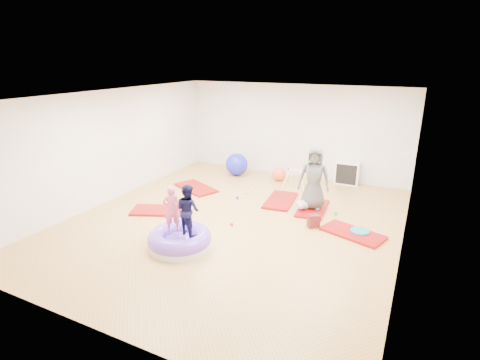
% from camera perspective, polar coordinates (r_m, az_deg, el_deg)
% --- Properties ---
extents(room, '(7.01, 8.01, 2.81)m').
position_cam_1_polar(room, '(8.07, -0.94, 2.78)').
color(room, '#D59347').
rests_on(room, ground).
extents(gym_mat_front_left, '(1.45, 1.11, 0.05)m').
position_cam_1_polar(gym_mat_front_left, '(9.27, -12.19, -4.54)').
color(gym_mat_front_left, '#990D0F').
rests_on(gym_mat_front_left, ground).
extents(gym_mat_mid_left, '(1.48, 1.17, 0.06)m').
position_cam_1_polar(gym_mat_mid_left, '(10.66, -6.71, -1.19)').
color(gym_mat_mid_left, '#990D0F').
rests_on(gym_mat_mid_left, ground).
extents(gym_mat_center_back, '(0.80, 1.38, 0.05)m').
position_cam_1_polar(gym_mat_center_back, '(9.73, 6.18, -3.11)').
color(gym_mat_center_back, '#990D0F').
rests_on(gym_mat_center_back, ground).
extents(gym_mat_right, '(1.41, 1.00, 0.05)m').
position_cam_1_polar(gym_mat_right, '(8.29, 16.80, -7.76)').
color(gym_mat_right, '#990D0F').
rests_on(gym_mat_right, ground).
extents(gym_mat_rear_right, '(0.75, 1.33, 0.05)m').
position_cam_1_polar(gym_mat_rear_right, '(9.35, 11.00, -4.26)').
color(gym_mat_rear_right, '#990D0F').
rests_on(gym_mat_rear_right, ground).
extents(inflatable_cushion, '(1.25, 1.25, 0.39)m').
position_cam_1_polar(inflatable_cushion, '(7.48, -9.17, -9.01)').
color(inflatable_cushion, silver).
rests_on(inflatable_cushion, ground).
extents(child_pink, '(0.40, 0.38, 0.93)m').
position_cam_1_polar(child_pink, '(7.30, -10.38, -4.00)').
color(child_pink, '#E05B87').
rests_on(child_pink, inflatable_cushion).
extents(child_navy, '(0.58, 0.51, 1.00)m').
position_cam_1_polar(child_navy, '(7.12, -7.94, -4.16)').
color(child_navy, '#0E0E34').
rests_on(child_navy, inflatable_cushion).
extents(adult_caregiver, '(0.82, 0.61, 1.51)m').
position_cam_1_polar(adult_caregiver, '(9.06, 11.21, 0.28)').
color(adult_caregiver, '#4A4A4B').
rests_on(adult_caregiver, gym_mat_rear_right).
extents(infant, '(0.35, 0.36, 0.21)m').
position_cam_1_polar(infant, '(9.17, 9.55, -3.73)').
color(infant, '#96BFEE').
rests_on(infant, gym_mat_rear_right).
extents(ball_pit_balls, '(3.73, 2.24, 0.08)m').
position_cam_1_polar(ball_pit_balls, '(9.50, 1.03, -3.48)').
color(ball_pit_balls, yellow).
rests_on(ball_pit_balls, ground).
extents(exercise_ball_blue, '(0.70, 0.70, 0.70)m').
position_cam_1_polar(exercise_ball_blue, '(11.72, -0.50, 2.39)').
color(exercise_ball_blue, '#1F22CB').
rests_on(exercise_ball_blue, ground).
extents(exercise_ball_orange, '(0.41, 0.41, 0.41)m').
position_cam_1_polar(exercise_ball_orange, '(11.30, 5.96, 0.91)').
color(exercise_ball_orange, '#FF5832').
rests_on(exercise_ball_orange, ground).
extents(infant_play_gym, '(0.67, 0.64, 0.51)m').
position_cam_1_polar(infant_play_gym, '(10.77, 8.63, 0.70)').
color(infant_play_gym, white).
rests_on(infant_play_gym, ground).
extents(cube_shelf, '(0.67, 0.33, 0.67)m').
position_cam_1_polar(cube_shelf, '(11.32, 16.01, 1.01)').
color(cube_shelf, white).
rests_on(cube_shelf, ground).
extents(balance_disc, '(0.39, 0.39, 0.09)m').
position_cam_1_polar(balance_disc, '(8.34, 17.77, -7.57)').
color(balance_disc, teal).
rests_on(balance_disc, ground).
extents(backpack, '(0.30, 0.28, 0.29)m').
position_cam_1_polar(backpack, '(8.36, 11.14, -6.16)').
color(backpack, '#B72C31').
rests_on(backpack, ground).
extents(yellow_toy, '(0.20, 0.20, 0.03)m').
position_cam_1_polar(yellow_toy, '(8.30, -11.70, -7.39)').
color(yellow_toy, yellow).
rests_on(yellow_toy, ground).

